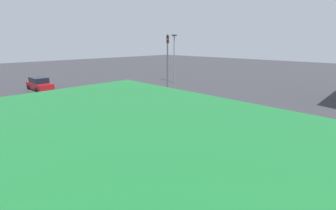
# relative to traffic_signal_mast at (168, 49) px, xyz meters

# --- Properties ---
(ground_plane) EXTENTS (145.77, 145.77, 0.00)m
(ground_plane) POSITION_rel_traffic_signal_mast_xyz_m (6.62, -6.62, -5.44)
(ground_plane) COLOR #333338
(crosswalk_markings) EXTENTS (11.44, 6.30, 0.01)m
(crosswalk_markings) POSITION_rel_traffic_signal_mast_xyz_m (6.62, -13.65, -5.44)
(crosswalk_markings) COLOR silver
(crosswalk_markings) RESTS_ON ground_plane
(traffic_signal_mast) EXTENTS (3.76, 3.76, 7.27)m
(traffic_signal_mast) POSITION_rel_traffic_signal_mast_xyz_m (0.00, 0.00, 0.00)
(traffic_signal_mast) COLOR #47474C
(traffic_signal_mast) RESTS_ON ground_plane
(car_0) EXTENTS (2.17, 4.42, 1.55)m
(car_0) POSITION_rel_traffic_signal_mast_xyz_m (4.61, -12.83, -4.71)
(car_0) COLOR maroon
(car_0) RESTS_ON ground_plane
(car_2) EXTENTS (4.94, 2.34, 1.71)m
(car_2) POSITION_rel_traffic_signal_mast_xyz_m (-13.37, -11.20, -4.64)
(car_2) COLOR maroon
(car_2) RESTS_ON ground_plane
(car_3) EXTENTS (4.71, 2.26, 1.53)m
(car_3) POSITION_rel_traffic_signal_mast_xyz_m (17.73, -8.38, -4.75)
(car_3) COLOR black
(car_3) RESTS_ON ground_plane
(car_4) EXTENTS (2.17, 4.87, 1.49)m
(car_4) POSITION_rel_traffic_signal_mast_xyz_m (8.90, -18.42, -4.74)
(car_4) COLOR #144728
(car_4) RESTS_ON ground_plane
(pedestrian) EXTENTS (0.40, 0.41, 1.76)m
(pedestrian) POSITION_rel_traffic_signal_mast_xyz_m (-1.78, -14.23, -4.46)
(pedestrian) COLOR #38383D
(pedestrian) RESTS_ON ground_plane
(street_light_pole_a) EXTENTS (0.80, 0.36, 7.40)m
(street_light_pole_a) POSITION_rel_traffic_signal_mast_xyz_m (-4.37, 5.85, -0.96)
(street_light_pole_a) COLOR slate
(street_light_pole_a) RESTS_ON ground_plane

